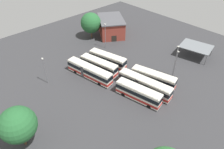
# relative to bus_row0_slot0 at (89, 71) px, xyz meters

# --- Properties ---
(ground_plane) EXTENTS (92.24, 92.24, 0.00)m
(ground_plane) POSITION_rel_bus_row0_slot0_xyz_m (6.75, 5.04, -1.92)
(ground_plane) COLOR #333335
(bus_row0_slot0) EXTENTS (14.01, 4.83, 3.64)m
(bus_row0_slot0) POSITION_rel_bus_row0_slot0_xyz_m (0.00, 0.00, 0.00)
(bus_row0_slot0) COLOR silver
(bus_row0_slot0) RESTS_ON ground_plane
(bus_row0_slot1) EXTENTS (11.59, 4.67, 3.64)m
(bus_row0_slot1) POSITION_rel_bus_row0_slot0_xyz_m (-0.33, 3.64, -0.00)
(bus_row0_slot1) COLOR silver
(bus_row0_slot1) RESTS_ON ground_plane
(bus_row0_slot2) EXTENTS (11.65, 5.07, 3.64)m
(bus_row0_slot2) POSITION_rel_bus_row0_slot0_xyz_m (-0.98, 7.44, -0.00)
(bus_row0_slot2) COLOR silver
(bus_row0_slot2) RESTS_ON ground_plane
(bus_row1_slot0) EXTENTS (11.42, 4.60, 3.64)m
(bus_row1_slot0) POSITION_rel_bus_row0_slot0_xyz_m (14.61, 2.99, -0.00)
(bus_row1_slot0) COLOR silver
(bus_row1_slot0) RESTS_ON ground_plane
(bus_row1_slot1) EXTENTS (14.01, 4.79, 3.64)m
(bus_row1_slot1) POSITION_rel_bus_row0_slot0_xyz_m (13.55, 6.38, 0.00)
(bus_row1_slot1) COLOR silver
(bus_row1_slot1) RESTS_ON ground_plane
(bus_row1_slot2) EXTENTS (11.68, 5.28, 3.64)m
(bus_row1_slot2) POSITION_rel_bus_row0_slot0_xyz_m (13.43, 10.04, -0.00)
(bus_row1_slot2) COLOR silver
(bus_row1_slot2) RESTS_ON ground_plane
(depot_building) EXTENTS (15.02, 13.86, 6.13)m
(depot_building) POSITION_rel_bus_row0_slot0_xyz_m (-15.05, 21.96, 1.16)
(depot_building) COLOR maroon
(depot_building) RESTS_ON ground_plane
(maintenance_shelter) EXTENTS (10.09, 8.51, 3.51)m
(maintenance_shelter) POSITION_rel_bus_row0_slot0_xyz_m (13.71, 30.26, 1.42)
(maintenance_shelter) COLOR slate
(maintenance_shelter) RESTS_ON ground_plane
(lamp_post_by_building) EXTENTS (0.56, 0.28, 9.11)m
(lamp_post_by_building) POSITION_rel_bus_row0_slot0_xyz_m (14.86, 16.82, 3.06)
(lamp_post_by_building) COLOR slate
(lamp_post_by_building) RESTS_ON ground_plane
(lamp_post_far_corner) EXTENTS (0.56, 0.28, 8.41)m
(lamp_post_far_corner) POSITION_rel_bus_row0_slot0_xyz_m (-8.84, 13.66, 2.70)
(lamp_post_far_corner) COLOR slate
(lamp_post_far_corner) RESTS_ON ground_plane
(lamp_post_near_entrance) EXTENTS (0.56, 0.28, 7.57)m
(lamp_post_near_entrance) POSITION_rel_bus_row0_slot0_xyz_m (-5.56, -9.48, 2.28)
(lamp_post_near_entrance) COLOR slate
(lamp_post_near_entrance) RESTS_ON ground_plane
(lamp_post_mid_lot) EXTENTS (0.56, 0.28, 7.93)m
(lamp_post_mid_lot) POSITION_rel_bus_row0_slot0_xyz_m (15.25, 16.58, 2.46)
(lamp_post_mid_lot) COLOR slate
(lamp_post_mid_lot) RESTS_ON ground_plane
(tree_northeast) EXTENTS (6.99, 6.99, 9.00)m
(tree_northeast) POSITION_rel_bus_row0_slot0_xyz_m (-17.89, 15.08, 3.58)
(tree_northeast) COLOR brown
(tree_northeast) RESTS_ON ground_plane
(tree_northwest) EXTENTS (6.71, 6.71, 8.93)m
(tree_northwest) POSITION_rel_bus_row0_slot0_xyz_m (8.07, -21.92, 3.64)
(tree_northwest) COLOR brown
(tree_northwest) RESTS_ON ground_plane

